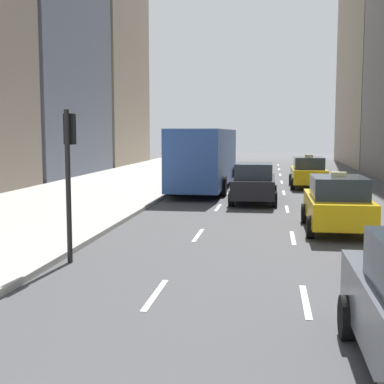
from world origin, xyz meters
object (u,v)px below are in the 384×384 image
(sedan_silver_behind, at_px, (254,182))
(taxi_lead, at_px, (337,203))
(taxi_second, at_px, (308,172))
(city_bus, at_px, (206,156))
(traffic_light_pole, at_px, (69,161))

(sedan_silver_behind, bearing_deg, taxi_lead, -66.95)
(taxi_second, height_order, city_bus, city_bus)
(taxi_lead, bearing_deg, traffic_light_pole, -143.18)
(city_bus, distance_m, traffic_light_pole, 17.02)
(sedan_silver_behind, bearing_deg, city_bus, 117.80)
(taxi_lead, xyz_separation_m, traffic_light_pole, (-6.75, -5.05, 1.53))
(taxi_lead, height_order, traffic_light_pole, traffic_light_pole)
(city_bus, bearing_deg, sedan_silver_behind, -62.20)
(taxi_second, bearing_deg, traffic_light_pole, -110.03)
(city_bus, bearing_deg, taxi_lead, -64.78)
(traffic_light_pole, bearing_deg, taxi_lead, 36.82)
(taxi_second, distance_m, city_bus, 5.89)
(sedan_silver_behind, distance_m, traffic_light_pole, 12.38)
(taxi_lead, relative_size, taxi_second, 1.00)
(taxi_second, bearing_deg, sedan_silver_behind, -112.14)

